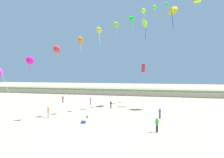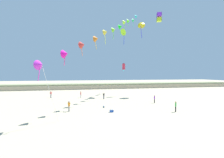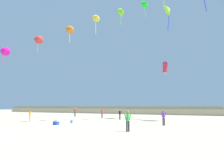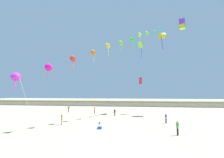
{
  "view_description": "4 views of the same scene",
  "coord_description": "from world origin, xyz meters",
  "px_view_note": "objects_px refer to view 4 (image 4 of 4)",
  "views": [
    {
      "loc": [
        8.34,
        -19.99,
        6.66
      ],
      "look_at": [
        -0.22,
        13.58,
        5.81
      ],
      "focal_mm": 32.0,
      "sensor_mm": 36.0,
      "label": 1
    },
    {
      "loc": [
        -6.58,
        -17.38,
        5.92
      ],
      "look_at": [
        -0.75,
        11.03,
        4.92
      ],
      "focal_mm": 24.0,
      "sensor_mm": 36.0,
      "label": 2
    },
    {
      "loc": [
        16.8,
        -13.28,
        1.96
      ],
      "look_at": [
        -0.55,
        13.85,
        5.68
      ],
      "focal_mm": 38.0,
      "sensor_mm": 36.0,
      "label": 3
    },
    {
      "loc": [
        2.58,
        -15.74,
        4.95
      ],
      "look_at": [
        -1.28,
        12.02,
        7.6
      ],
      "focal_mm": 24.0,
      "sensor_mm": 36.0,
      "label": 4
    }
  ],
  "objects_px": {
    "person_near_right": "(69,108)",
    "beach_cooler": "(100,127)",
    "person_far_center": "(177,127)",
    "large_kite_outer_drift": "(141,81)",
    "person_mid_center": "(115,112)",
    "person_far_right": "(95,110)",
    "beach_ball": "(100,123)",
    "person_far_left": "(62,119)",
    "large_kite_low_lead": "(141,45)",
    "large_kite_mid_trail": "(162,35)",
    "large_kite_high_solo": "(182,24)",
    "person_near_left": "(166,118)"
  },
  "relations": [
    {
      "from": "person_far_left",
      "to": "person_far_right",
      "type": "relative_size",
      "value": 1.02
    },
    {
      "from": "person_far_left",
      "to": "large_kite_outer_drift",
      "type": "distance_m",
      "value": 20.42
    },
    {
      "from": "person_far_left",
      "to": "large_kite_outer_drift",
      "type": "bearing_deg",
      "value": 47.49
    },
    {
      "from": "person_mid_center",
      "to": "beach_cooler",
      "type": "height_order",
      "value": "person_mid_center"
    },
    {
      "from": "beach_cooler",
      "to": "person_far_right",
      "type": "bearing_deg",
      "value": 107.14
    },
    {
      "from": "person_far_center",
      "to": "beach_cooler",
      "type": "distance_m",
      "value": 9.98
    },
    {
      "from": "beach_ball",
      "to": "large_kite_low_lead",
      "type": "bearing_deg",
      "value": 60.98
    },
    {
      "from": "large_kite_high_solo",
      "to": "person_mid_center",
      "type": "bearing_deg",
      "value": -167.42
    },
    {
      "from": "beach_cooler",
      "to": "beach_ball",
      "type": "xyz_separation_m",
      "value": [
        -0.73,
        3.25,
        -0.03
      ]
    },
    {
      "from": "person_far_right",
      "to": "large_kite_mid_trail",
      "type": "distance_m",
      "value": 25.53
    },
    {
      "from": "large_kite_mid_trail",
      "to": "beach_ball",
      "type": "xyz_separation_m",
      "value": [
        -12.95,
        -14.59,
        -19.67
      ]
    },
    {
      "from": "person_far_center",
      "to": "large_kite_outer_drift",
      "type": "height_order",
      "value": "large_kite_outer_drift"
    },
    {
      "from": "large_kite_low_lead",
      "to": "beach_cooler",
      "type": "height_order",
      "value": "large_kite_low_lead"
    },
    {
      "from": "person_near_left",
      "to": "person_far_left",
      "type": "bearing_deg",
      "value": -167.53
    },
    {
      "from": "person_near_right",
      "to": "large_kite_outer_drift",
      "type": "distance_m",
      "value": 19.68
    },
    {
      "from": "large_kite_low_lead",
      "to": "beach_ball",
      "type": "bearing_deg",
      "value": -119.02
    },
    {
      "from": "person_near_right",
      "to": "person_mid_center",
      "type": "relative_size",
      "value": 1.15
    },
    {
      "from": "person_far_center",
      "to": "large_kite_outer_drift",
      "type": "bearing_deg",
      "value": 100.36
    },
    {
      "from": "person_near_right",
      "to": "person_far_left",
      "type": "relative_size",
      "value": 1.06
    },
    {
      "from": "large_kite_low_lead",
      "to": "beach_cooler",
      "type": "bearing_deg",
      "value": -112.08
    },
    {
      "from": "person_far_right",
      "to": "large_kite_outer_drift",
      "type": "distance_m",
      "value": 13.18
    },
    {
      "from": "person_near_right",
      "to": "large_kite_high_solo",
      "type": "relative_size",
      "value": 0.74
    },
    {
      "from": "person_far_center",
      "to": "person_far_left",
      "type": "bearing_deg",
      "value": 167.37
    },
    {
      "from": "person_near_left",
      "to": "beach_ball",
      "type": "relative_size",
      "value": 4.25
    },
    {
      "from": "person_near_left",
      "to": "large_kite_high_solo",
      "type": "distance_m",
      "value": 24.12
    },
    {
      "from": "person_far_left",
      "to": "large_kite_outer_drift",
      "type": "relative_size",
      "value": 0.77
    },
    {
      "from": "person_near_left",
      "to": "person_far_right",
      "type": "distance_m",
      "value": 17.71
    },
    {
      "from": "person_mid_center",
      "to": "large_kite_high_solo",
      "type": "relative_size",
      "value": 0.64
    },
    {
      "from": "person_near_right",
      "to": "beach_cooler",
      "type": "distance_m",
      "value": 20.41
    },
    {
      "from": "person_near_left",
      "to": "large_kite_outer_drift",
      "type": "height_order",
      "value": "large_kite_outer_drift"
    },
    {
      "from": "large_kite_mid_trail",
      "to": "large_kite_outer_drift",
      "type": "xyz_separation_m",
      "value": [
        -5.7,
        -1.93,
        -12.05
      ]
    },
    {
      "from": "person_far_left",
      "to": "beach_cooler",
      "type": "relative_size",
      "value": 2.8
    },
    {
      "from": "large_kite_low_lead",
      "to": "person_near_left",
      "type": "bearing_deg",
      "value": -75.11
    },
    {
      "from": "person_far_center",
      "to": "large_kite_outer_drift",
      "type": "relative_size",
      "value": 0.79
    },
    {
      "from": "person_far_center",
      "to": "large_kite_high_solo",
      "type": "bearing_deg",
      "value": 68.93
    },
    {
      "from": "person_mid_center",
      "to": "person_far_right",
      "type": "distance_m",
      "value": 6.09
    },
    {
      "from": "person_far_right",
      "to": "person_far_center",
      "type": "xyz_separation_m",
      "value": [
        14.48,
        -17.16,
        0.05
      ]
    },
    {
      "from": "large_kite_low_lead",
      "to": "person_far_center",
      "type": "bearing_deg",
      "value": -81.36
    },
    {
      "from": "large_kite_outer_drift",
      "to": "beach_ball",
      "type": "xyz_separation_m",
      "value": [
        -7.25,
        -12.67,
        -7.62
      ]
    },
    {
      "from": "person_far_left",
      "to": "person_far_right",
      "type": "distance_m",
      "value": 13.64
    },
    {
      "from": "person_near_right",
      "to": "large_kite_high_solo",
      "type": "height_order",
      "value": "large_kite_high_solo"
    },
    {
      "from": "beach_ball",
      "to": "large_kite_outer_drift",
      "type": "bearing_deg",
      "value": 60.22
    },
    {
      "from": "person_mid_center",
      "to": "large_kite_high_solo",
      "type": "height_order",
      "value": "large_kite_high_solo"
    },
    {
      "from": "person_far_right",
      "to": "beach_ball",
      "type": "distance_m",
      "value": 12.67
    },
    {
      "from": "person_mid_center",
      "to": "beach_ball",
      "type": "bearing_deg",
      "value": -98.46
    },
    {
      "from": "large_kite_high_solo",
      "to": "large_kite_low_lead",
      "type": "bearing_deg",
      "value": 173.37
    },
    {
      "from": "person_near_right",
      "to": "beach_cooler",
      "type": "height_order",
      "value": "person_near_right"
    },
    {
      "from": "large_kite_high_solo",
      "to": "person_far_center",
      "type": "bearing_deg",
      "value": -111.07
    },
    {
      "from": "person_mid_center",
      "to": "person_far_right",
      "type": "bearing_deg",
      "value": 150.94
    },
    {
      "from": "beach_cooler",
      "to": "beach_ball",
      "type": "height_order",
      "value": "beach_cooler"
    }
  ]
}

